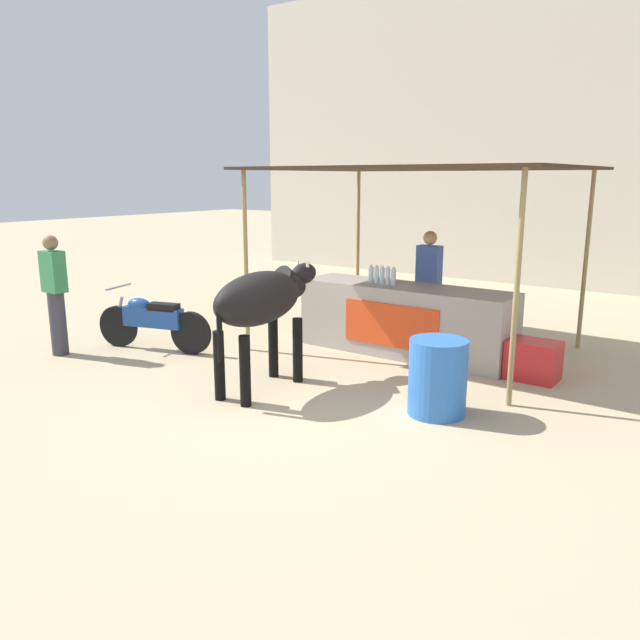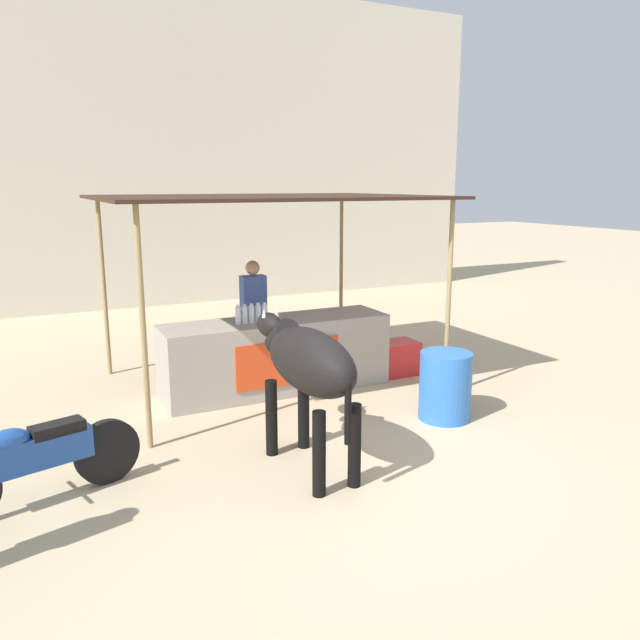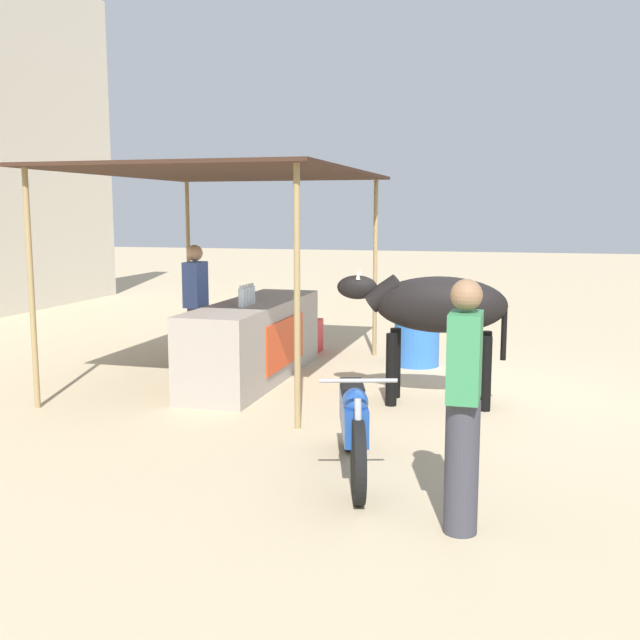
# 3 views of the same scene
# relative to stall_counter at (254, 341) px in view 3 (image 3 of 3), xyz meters

# --- Properties ---
(ground_plane) EXTENTS (60.00, 60.00, 0.00)m
(ground_plane) POSITION_rel_stall_counter_xyz_m (0.00, -2.20, -0.48)
(ground_plane) COLOR tan
(stall_counter) EXTENTS (3.00, 0.82, 0.96)m
(stall_counter) POSITION_rel_stall_counter_xyz_m (0.00, 0.00, 0.00)
(stall_counter) COLOR #9E9389
(stall_counter) RESTS_ON ground
(stall_awning) EXTENTS (4.20, 3.20, 2.54)m
(stall_awning) POSITION_rel_stall_counter_xyz_m (0.00, 0.30, 1.96)
(stall_awning) COLOR #382319
(stall_awning) RESTS_ON ground
(water_bottle_row) EXTENTS (0.43, 0.07, 0.25)m
(water_bottle_row) POSITION_rel_stall_counter_xyz_m (-0.35, -0.05, 0.59)
(water_bottle_row) COLOR silver
(water_bottle_row) RESTS_ON stall_counter
(vendor_behind_counter) EXTENTS (0.34, 0.22, 1.65)m
(vendor_behind_counter) POSITION_rel_stall_counter_xyz_m (-0.03, 0.75, 0.37)
(vendor_behind_counter) COLOR #383842
(vendor_behind_counter) RESTS_ON ground
(cooler_box) EXTENTS (0.60, 0.44, 0.48)m
(cooler_box) POSITION_rel_stall_counter_xyz_m (1.81, -0.10, -0.24)
(cooler_box) COLOR red
(cooler_box) RESTS_ON ground
(water_barrel) EXTENTS (0.60, 0.60, 0.80)m
(water_barrel) POSITION_rel_stall_counter_xyz_m (1.36, -1.82, -0.08)
(water_barrel) COLOR blue
(water_barrel) RESTS_ON ground
(cow) EXTENTS (0.59, 1.83, 1.44)m
(cow) POSITION_rel_stall_counter_xyz_m (-0.61, -2.27, 0.55)
(cow) COLOR black
(cow) RESTS_ON ground
(motorcycle_parked) EXTENTS (1.75, 0.71, 0.90)m
(motorcycle_parked) POSITION_rel_stall_counter_xyz_m (-2.98, -1.93, -0.05)
(motorcycle_parked) COLOR black
(motorcycle_parked) RESTS_ON ground
(passerby_on_street) EXTENTS (0.34, 0.22, 1.65)m
(passerby_on_street) POSITION_rel_stall_counter_xyz_m (-3.85, -2.84, 0.37)
(passerby_on_street) COLOR #383842
(passerby_on_street) RESTS_ON ground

